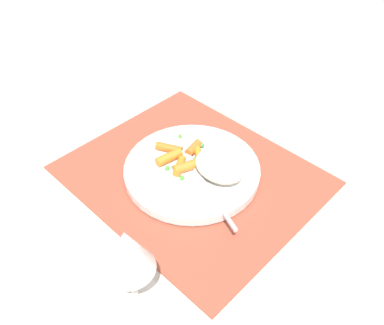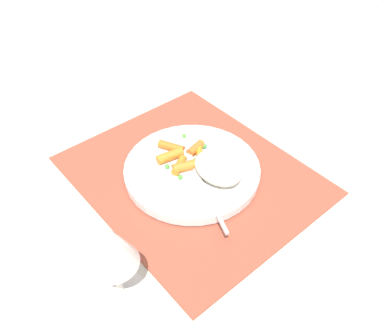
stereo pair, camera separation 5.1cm
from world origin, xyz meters
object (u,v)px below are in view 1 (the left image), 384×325
Objects in this scene: plate at (192,170)px; rice_mound at (219,166)px; carrot_portion at (181,157)px; wine_glass at (128,254)px; fork at (201,179)px.

plate is 2.61× the size of rice_mound.
carrot_portion is (0.07, 0.02, -0.01)m from rice_mound.
wine_glass reaches higher than carrot_portion.
wine_glass is (-0.14, 0.23, 0.07)m from carrot_portion.
carrot_portion is at bearing -58.83° from wine_glass.
fork is 1.34× the size of wine_glass.
rice_mound is (-0.05, -0.02, 0.03)m from plate.
carrot_portion is at bearing 15.10° from rice_mound.
plate is 1.26× the size of fork.
wine_glass is (-0.11, 0.23, 0.09)m from plate.
plate is 2.41× the size of carrot_portion.
carrot_portion is 0.52× the size of fork.
wine_glass reaches higher than rice_mound.
plate is 0.04m from fork.
plate is at bearing -21.04° from fork.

